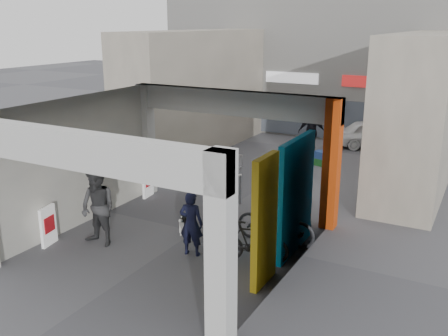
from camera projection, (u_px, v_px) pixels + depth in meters
The scene contains 21 objects.
ground at pixel (195, 231), 13.21m from camera, with size 90.00×90.00×0.00m, color #515055.
arcade_canopy at pixel (194, 157), 11.62m from camera, with size 6.40×6.45×6.40m.
far_building at pixel (347, 51), 23.87m from camera, with size 18.00×4.08×8.00m.
plaza_bldg_left at pixel (197, 92), 20.88m from camera, with size 2.00×9.00×5.00m, color #AFA491.
plaza_bldg_right at pixel (425, 109), 16.76m from camera, with size 2.00×9.00×5.00m, color #AFA491.
bollard_left at pixel (193, 182), 15.90m from camera, with size 0.09×0.09×0.84m, color #909498.
bollard_center at pixel (240, 189), 15.12m from camera, with size 0.09×0.09×0.90m, color #909498.
bollard_right at pixel (289, 198), 14.50m from camera, with size 0.09×0.09×0.82m, color #909498.
advert_board_near at pixel (48, 226), 12.29m from camera, with size 0.19×0.56×1.00m.
advert_board_far at pixel (148, 181), 15.71m from camera, with size 0.15×0.56×1.00m.
cafe_set at pixel (218, 170), 17.61m from camera, with size 1.42×1.14×0.86m.
produce_stand at pixel (217, 163), 18.47m from camera, with size 1.17×0.63×0.77m.
crate_stack at pixel (320, 158), 19.20m from camera, with size 0.53×0.46×0.56m.
border_collie at pixel (184, 226), 12.96m from camera, with size 0.22×0.42×0.59m.
man_with_dog at pixel (191, 224), 11.69m from camera, with size 0.58×0.38×1.58m, color black.
man_back_turned at pixel (98, 208), 12.17m from camera, with size 0.94×0.74×1.94m, color #363738.
man_elderly at pixel (300, 200), 13.01m from camera, with size 0.85×0.55×1.73m, color teal.
man_crates at pixel (312, 132), 20.63m from camera, with size 1.11×0.46×1.89m, color black.
bicycle_front at pixel (276, 223), 12.38m from camera, with size 0.71×2.05×1.08m, color black.
bicycle_rear at pixel (252, 242), 11.35m from camera, with size 0.48×1.70×1.02m, color black.
white_van at pixel (376, 135), 21.72m from camera, with size 1.44×3.57×1.22m, color white.
Camera 1 is at (6.51, -10.34, 5.35)m, focal length 40.00 mm.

